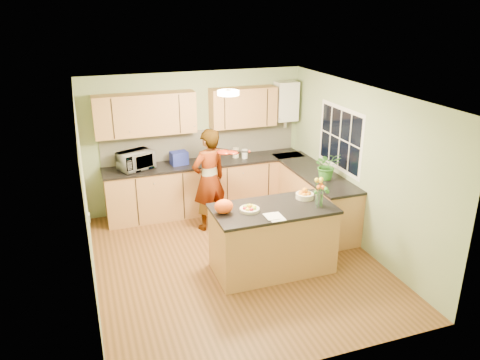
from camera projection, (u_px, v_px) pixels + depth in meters
name	position (u px, v px, depth m)	size (l,w,h in m)	color
floor	(236.00, 261.00, 6.97)	(4.50, 4.50, 0.00)	brown
ceiling	(235.00, 94.00, 6.08)	(4.00, 4.50, 0.02)	silver
wall_back	(196.00, 141.00, 8.51)	(4.00, 0.02, 2.50)	#8DA777
wall_front	(310.00, 262.00, 4.54)	(4.00, 0.02, 2.50)	#8DA777
wall_left	(86.00, 202.00, 5.91)	(0.02, 4.50, 2.50)	#8DA777
wall_right	(359.00, 168.00, 7.14)	(0.02, 4.50, 2.50)	#8DA777
back_counter	(207.00, 186.00, 8.56)	(3.64, 0.62, 0.94)	#B18146
right_counter	(313.00, 197.00, 8.08)	(0.62, 2.24, 0.94)	#B18146
splashback	(202.00, 143.00, 8.55)	(3.60, 0.02, 0.52)	beige
upper_cabinets	(187.00, 111.00, 8.10)	(3.20, 0.34, 0.70)	#B18146
boiler	(286.00, 101.00, 8.67)	(0.40, 0.30, 0.86)	white
window_right	(340.00, 139.00, 7.57)	(0.01, 1.30, 1.05)	white
light_switch	(89.00, 217.00, 5.37)	(0.02, 0.09, 0.09)	white
ceiling_lamp	(228.00, 93.00, 6.36)	(0.30, 0.30, 0.07)	#FFEABF
peninsula_island	(273.00, 239.00, 6.60)	(1.69, 0.87, 0.97)	#B18146
fruit_dish	(250.00, 208.00, 6.31)	(0.27, 0.27, 0.09)	beige
orange_bowl	(305.00, 194.00, 6.71)	(0.26, 0.26, 0.15)	beige
flower_vase	(320.00, 186.00, 6.35)	(0.25, 0.25, 0.45)	silver
orange_bag	(224.00, 206.00, 6.23)	(0.26, 0.22, 0.19)	#FF5715
papers	(275.00, 217.00, 6.13)	(0.20, 0.27, 0.01)	white
violinist	(209.00, 180.00, 7.72)	(0.63, 0.42, 1.74)	tan
violin	(224.00, 152.00, 7.40)	(0.56, 0.22, 0.11)	#550D05
microwave	(136.00, 160.00, 7.96)	(0.56, 0.38, 0.31)	white
blue_box	(179.00, 158.00, 8.21)	(0.29, 0.21, 0.23)	#212C99
kettle	(215.00, 154.00, 8.41)	(0.16, 0.16, 0.30)	silver
jar_cream	(236.00, 153.00, 8.58)	(0.12, 0.12, 0.18)	beige
jar_white	(245.00, 154.00, 8.54)	(0.11, 0.11, 0.16)	white
potted_plant	(327.00, 166.00, 7.48)	(0.41, 0.35, 0.45)	#357B29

